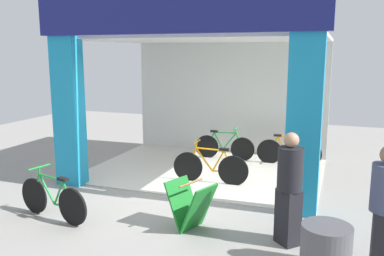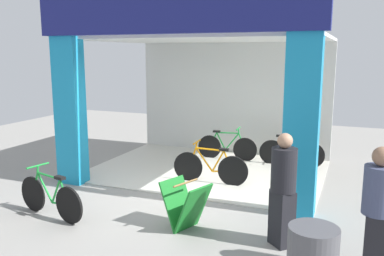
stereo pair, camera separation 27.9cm
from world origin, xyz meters
The scene contains 9 objects.
ground_plane centered at (0.00, 0.00, 0.00)m, with size 18.24×18.24×0.00m, color gray.
shop_facade centered at (0.00, 1.84, 1.96)m, with size 5.32×4.07×3.67m.
bicycle_inside_0 centered at (1.72, 2.96, 0.33)m, with size 1.52×0.42×0.84m.
bicycle_inside_1 centered at (0.39, 0.99, 0.35)m, with size 1.59×0.44×0.87m.
bicycle_inside_2 centered at (0.13, 2.94, 0.33)m, with size 1.51×0.42×0.83m.
bicycle_parked_0 centered at (-1.45, -1.64, 0.34)m, with size 1.51×0.45×0.84m.
sandwich_board_sign centered at (0.78, -1.22, 0.37)m, with size 0.80×0.71×0.76m.
pedestrian_0 centered at (3.40, -1.65, 0.84)m, with size 0.38×0.38×1.62m.
pedestrian_1 centered at (2.23, -1.20, 0.83)m, with size 0.49×0.49×1.61m.
Camera 2 is at (3.09, -6.59, 2.66)m, focal length 37.89 mm.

